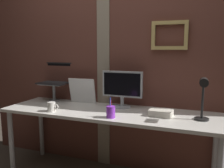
{
  "coord_description": "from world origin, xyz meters",
  "views": [
    {
      "loc": [
        0.8,
        -1.94,
        1.32
      ],
      "look_at": [
        0.0,
        0.22,
        0.97
      ],
      "focal_mm": 37.42,
      "sensor_mm": 36.0,
      "label": 1
    }
  ],
  "objects_px": {
    "pen_cup": "(111,112)",
    "whiteboard_panel": "(82,91)",
    "coffee_mug": "(52,107)",
    "laptop": "(57,77)",
    "desk_lamp": "(203,94)",
    "monitor": "(122,86)"
  },
  "relations": [
    {
      "from": "laptop",
      "to": "coffee_mug",
      "type": "relative_size",
      "value": 2.94
    },
    {
      "from": "whiteboard_panel",
      "to": "pen_cup",
      "type": "xyz_separation_m",
      "value": [
        0.5,
        -0.43,
        -0.08
      ]
    },
    {
      "from": "laptop",
      "to": "desk_lamp",
      "type": "bearing_deg",
      "value": -11.04
    },
    {
      "from": "whiteboard_panel",
      "to": "pen_cup",
      "type": "relative_size",
      "value": 1.71
    },
    {
      "from": "coffee_mug",
      "to": "whiteboard_panel",
      "type": "bearing_deg",
      "value": 75.55
    },
    {
      "from": "desk_lamp",
      "to": "coffee_mug",
      "type": "distance_m",
      "value": 1.37
    },
    {
      "from": "laptop",
      "to": "coffee_mug",
      "type": "xyz_separation_m",
      "value": [
        0.24,
        -0.47,
        -0.22
      ]
    },
    {
      "from": "monitor",
      "to": "coffee_mug",
      "type": "bearing_deg",
      "value": -145.81
    },
    {
      "from": "desk_lamp",
      "to": "coffee_mug",
      "type": "relative_size",
      "value": 3.21
    },
    {
      "from": "coffee_mug",
      "to": "desk_lamp",
      "type": "bearing_deg",
      "value": 6.56
    },
    {
      "from": "monitor",
      "to": "coffee_mug",
      "type": "relative_size",
      "value": 3.67
    },
    {
      "from": "whiteboard_panel",
      "to": "pen_cup",
      "type": "distance_m",
      "value": 0.66
    },
    {
      "from": "laptop",
      "to": "pen_cup",
      "type": "height_order",
      "value": "laptop"
    },
    {
      "from": "laptop",
      "to": "desk_lamp",
      "type": "distance_m",
      "value": 1.62
    },
    {
      "from": "whiteboard_panel",
      "to": "laptop",
      "type": "bearing_deg",
      "value": 173.41
    },
    {
      "from": "desk_lamp",
      "to": "pen_cup",
      "type": "height_order",
      "value": "desk_lamp"
    },
    {
      "from": "monitor",
      "to": "desk_lamp",
      "type": "relative_size",
      "value": 1.14
    },
    {
      "from": "monitor",
      "to": "whiteboard_panel",
      "type": "relative_size",
      "value": 1.38
    },
    {
      "from": "monitor",
      "to": "desk_lamp",
      "type": "xyz_separation_m",
      "value": [
        0.77,
        -0.24,
        0.01
      ]
    },
    {
      "from": "laptop",
      "to": "coffee_mug",
      "type": "bearing_deg",
      "value": -62.65
    },
    {
      "from": "monitor",
      "to": "laptop",
      "type": "relative_size",
      "value": 1.25
    },
    {
      "from": "pen_cup",
      "to": "whiteboard_panel",
      "type": "bearing_deg",
      "value": 139.39
    }
  ]
}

